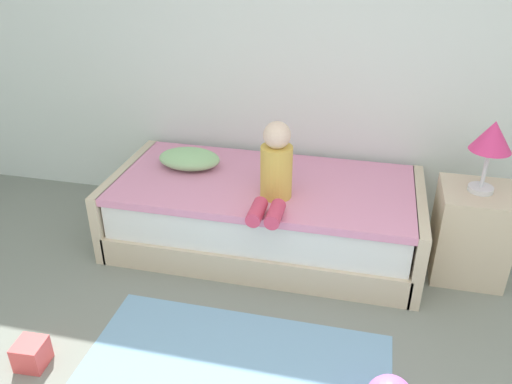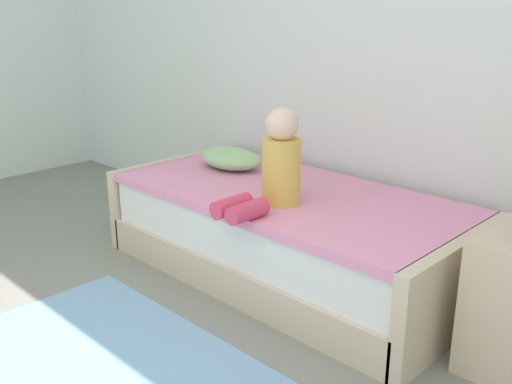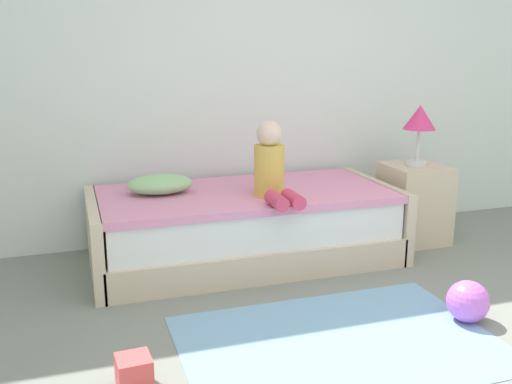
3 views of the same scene
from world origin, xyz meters
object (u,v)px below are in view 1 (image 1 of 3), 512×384
Objects in this scene: nightstand at (470,232)px; child_figure at (275,170)px; bed at (264,214)px; toy_block at (31,354)px; table_lamp at (492,140)px; pillow at (189,159)px.

child_figure is (-1.24, -0.21, 0.40)m from nightstand.
nightstand is 1.32m from child_figure.
nightstand is at bearing -0.66° from bed.
bed is 4.14× the size of child_figure.
table_lamp is at bearing 30.97° from toy_block.
table_lamp is 1.96m from pillow.
nightstand reaches higher than bed.
pillow reaches higher than bed.
child_figure is 1.68m from toy_block.
table_lamp reaches higher than nightstand.
bed is 3.52× the size of nightstand.
pillow is (-0.68, 0.33, -0.14)m from child_figure.
child_figure is at bearing -25.76° from pillow.
pillow is 1.61m from toy_block.
bed is 1.52m from table_lamp.
nightstand is (1.35, -0.02, 0.05)m from bed.
child_figure is at bearing -170.22° from nightstand.
table_lamp reaches higher than bed.
table_lamp is at bearing -0.66° from bed.
pillow is 2.96× the size of toy_block.
pillow is (-0.57, 0.10, 0.32)m from bed.
bed is 0.52m from child_figure.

